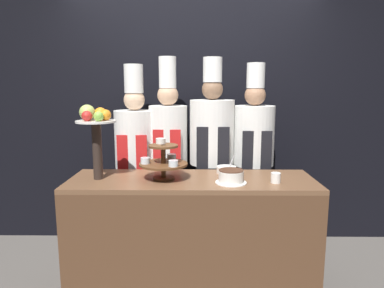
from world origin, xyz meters
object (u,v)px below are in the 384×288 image
at_px(fruit_pedestal, 95,126).
at_px(chef_left, 136,155).
at_px(tiered_stand, 163,161).
at_px(cake_round, 231,177).
at_px(chef_center_left, 168,151).
at_px(cup_white, 276,178).
at_px(chef_center_right, 212,151).
at_px(chef_right, 253,153).
at_px(serving_bowl_far, 226,170).

distance_m(fruit_pedestal, chef_left, 0.72).
relative_size(tiered_stand, cake_round, 1.60).
bearing_deg(chef_center_left, chef_left, -179.99).
bearing_deg(cake_round, cup_white, 2.04).
distance_m(fruit_pedestal, chef_center_right, 1.12).
xyz_separation_m(cup_white, chef_center_left, (-0.83, 0.71, 0.06)).
relative_size(fruit_pedestal, chef_left, 0.31).
bearing_deg(chef_center_left, chef_right, -0.01).
height_order(fruit_pedestal, cup_white, fruit_pedestal).
height_order(fruit_pedestal, chef_center_left, chef_center_left).
height_order(chef_left, chef_center_left, chef_center_left).
relative_size(fruit_pedestal, cake_round, 2.47).
xyz_separation_m(cup_white, chef_right, (-0.04, 0.71, 0.04)).
relative_size(chef_left, chef_center_right, 0.97).
relative_size(chef_left, chef_center_left, 0.96).
bearing_deg(chef_right, serving_bowl_far, -123.61).
xyz_separation_m(cup_white, serving_bowl_far, (-0.33, 0.27, -0.01)).
relative_size(cup_white, serving_bowl_far, 0.47).
relative_size(cup_white, chef_right, 0.04).
distance_m(serving_bowl_far, chef_center_right, 0.45).
height_order(fruit_pedestal, chef_left, chef_left).
bearing_deg(tiered_stand, cup_white, -6.55).
distance_m(fruit_pedestal, chef_center_left, 0.84).
height_order(fruit_pedestal, chef_center_right, chef_center_right).
relative_size(chef_center_left, chef_right, 1.03).
bearing_deg(fruit_pedestal, chef_center_right, 34.22).
distance_m(cake_round, chef_left, 1.09).
relative_size(fruit_pedestal, chef_center_left, 0.30).
height_order(cake_round, serving_bowl_far, serving_bowl_far).
bearing_deg(chef_center_right, cake_round, -81.66).
height_order(serving_bowl_far, chef_right, chef_right).
height_order(cake_round, chef_center_left, chef_center_left).
xyz_separation_m(cake_round, chef_right, (0.28, 0.72, 0.03)).
bearing_deg(cake_round, tiered_stand, 167.98).
relative_size(chef_center_right, chef_right, 1.03).
bearing_deg(cup_white, fruit_pedestal, 175.64).
xyz_separation_m(tiered_stand, chef_right, (0.78, 0.61, -0.06)).
bearing_deg(cup_white, cake_round, -177.96).
xyz_separation_m(cake_round, cup_white, (0.32, 0.01, -0.01)).
height_order(serving_bowl_far, chef_center_right, chef_center_right).
relative_size(tiered_stand, chef_left, 0.20).
bearing_deg(chef_right, chef_center_right, -179.99).
relative_size(tiered_stand, fruit_pedestal, 0.65).
height_order(cup_white, chef_center_right, chef_center_right).
distance_m(cup_white, serving_bowl_far, 0.43).
height_order(cup_white, serving_bowl_far, serving_bowl_far).
distance_m(chef_center_left, chef_right, 0.79).
distance_m(serving_bowl_far, chef_right, 0.52).
relative_size(cake_round, serving_bowl_far, 1.44).
relative_size(tiered_stand, cup_white, 4.89).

